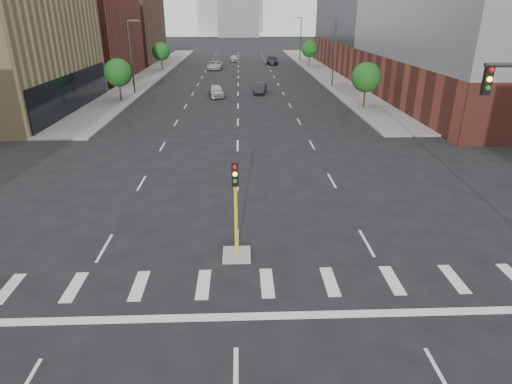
{
  "coord_description": "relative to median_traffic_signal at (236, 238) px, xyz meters",
  "views": [
    {
      "loc": [
        0.24,
        -7.12,
        9.81
      ],
      "look_at": [
        0.89,
        10.33,
        2.5
      ],
      "focal_mm": 30.0,
      "sensor_mm": 36.0,
      "label": 1
    }
  ],
  "objects": [
    {
      "name": "sidewalk_left_far",
      "position": [
        -15.0,
        65.03,
        -0.9
      ],
      "size": [
        5.0,
        92.0,
        0.15
      ],
      "primitive_type": "cube",
      "color": "gray",
      "rests_on": "ground"
    },
    {
      "name": "sidewalk_right_far",
      "position": [
        15.0,
        65.03,
        -0.9
      ],
      "size": [
        5.0,
        92.0,
        0.15
      ],
      "primitive_type": "cube",
      "color": "gray",
      "rests_on": "ground"
    },
    {
      "name": "building_left_far_a",
      "position": [
        -27.5,
        57.03,
        5.03
      ],
      "size": [
        20.0,
        22.0,
        12.0
      ],
      "primitive_type": "cube",
      "color": "brown",
      "rests_on": "ground"
    },
    {
      "name": "building_left_far_b",
      "position": [
        -27.5,
        83.03,
        5.53
      ],
      "size": [
        20.0,
        24.0,
        13.0
      ],
      "primitive_type": "cube",
      "color": "brown",
      "rests_on": "ground"
    },
    {
      "name": "building_right_main",
      "position": [
        29.5,
        51.03,
        10.03
      ],
      "size": [
        24.0,
        70.0,
        22.0
      ],
      "color": "brown",
      "rests_on": "ground"
    },
    {
      "name": "median_traffic_signal",
      "position": [
        0.0,
        0.0,
        0.0
      ],
      "size": [
        1.2,
        1.2,
        4.4
      ],
      "color": "#999993",
      "rests_on": "ground"
    },
    {
      "name": "streetlight_right_a",
      "position": [
        13.41,
        46.03,
        4.04
      ],
      "size": [
        1.6,
        0.22,
        9.07
      ],
      "color": "#2D2D30",
      "rests_on": "ground"
    },
    {
      "name": "streetlight_right_b",
      "position": [
        13.41,
        81.03,
        4.04
      ],
      "size": [
        1.6,
        0.22,
        9.07
      ],
      "color": "#2D2D30",
      "rests_on": "ground"
    },
    {
      "name": "streetlight_left",
      "position": [
        -13.41,
        41.03,
        4.04
      ],
      "size": [
        1.6,
        0.22,
        9.07
      ],
      "color": "#2D2D30",
      "rests_on": "ground"
    },
    {
      "name": "tree_left_near",
      "position": [
        -14.0,
        36.03,
        2.42
      ],
      "size": [
        3.2,
        3.2,
        4.85
      ],
      "color": "#382619",
      "rests_on": "ground"
    },
    {
      "name": "tree_left_far",
      "position": [
        -14.0,
        66.03,
        2.42
      ],
      "size": [
        3.2,
        3.2,
        4.85
      ],
      "color": "#382619",
      "rests_on": "ground"
    },
    {
      "name": "tree_right_near",
      "position": [
        14.0,
        31.03,
        2.42
      ],
      "size": [
        3.2,
        3.2,
        4.85
      ],
      "color": "#382619",
      "rests_on": "ground"
    },
    {
      "name": "tree_right_far",
      "position": [
        14.0,
        71.03,
        2.42
      ],
      "size": [
        3.2,
        3.2,
        4.85
      ],
      "color": "#382619",
      "rests_on": "ground"
    },
    {
      "name": "car_near_left",
      "position": [
        -2.77,
        38.88,
        -0.22
      ],
      "size": [
        2.38,
        4.64,
        1.51
      ],
      "primitive_type": "imported",
      "rotation": [
        0.0,
        0.0,
        0.14
      ],
      "color": "#B0AFB4",
      "rests_on": "ground"
    },
    {
      "name": "car_mid_right",
      "position": [
        2.93,
        41.27,
        -0.3
      ],
      "size": [
        2.04,
        4.26,
        1.35
      ],
      "primitive_type": "imported",
      "rotation": [
        0.0,
        0.0,
        -0.15
      ],
      "color": "#232228",
      "rests_on": "ground"
    },
    {
      "name": "car_far_left",
      "position": [
        -4.39,
        67.59,
        -0.22
      ],
      "size": [
        2.89,
        5.62,
        1.52
      ],
      "primitive_type": "imported",
      "rotation": [
        0.0,
        0.0,
        -0.07
      ],
      "color": "#B2B2B2",
      "rests_on": "ground"
    },
    {
      "name": "car_deep_right",
      "position": [
        7.03,
        76.01,
        -0.15
      ],
      "size": [
        2.74,
        5.84,
        1.65
      ],
      "primitive_type": "imported",
      "rotation": [
        0.0,
        0.0,
        -0.08
      ],
      "color": "black",
      "rests_on": "ground"
    },
    {
      "name": "car_distant",
      "position": [
        -0.95,
        82.12,
        -0.26
      ],
      "size": [
        1.95,
        4.26,
        1.42
      ],
      "primitive_type": "imported",
      "rotation": [
        0.0,
        0.0,
        0.07
      ],
      "color": "#B4B3B8",
      "rests_on": "ground"
    }
  ]
}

